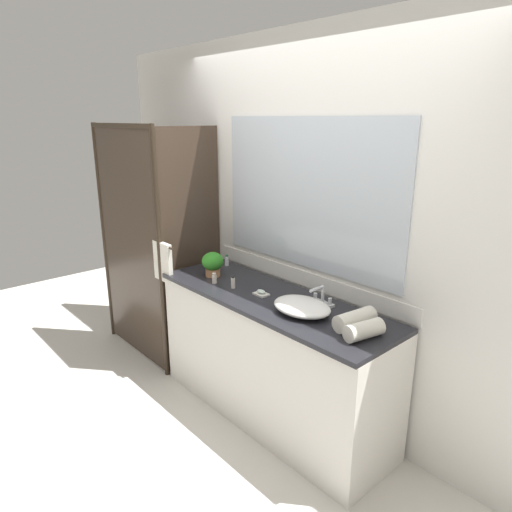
% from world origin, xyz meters
% --- Properties ---
extents(ground_plane, '(8.00, 8.00, 0.00)m').
position_xyz_m(ground_plane, '(0.00, 0.00, 0.00)').
color(ground_plane, silver).
extents(wall_back_with_mirror, '(4.40, 0.06, 2.60)m').
position_xyz_m(wall_back_with_mirror, '(0.00, 0.34, 1.31)').
color(wall_back_with_mirror, silver).
rests_on(wall_back_with_mirror, ground_plane).
extents(vanity_cabinet, '(1.80, 0.58, 0.90)m').
position_xyz_m(vanity_cabinet, '(0.00, 0.01, 0.45)').
color(vanity_cabinet, silver).
rests_on(vanity_cabinet, ground_plane).
extents(shower_enclosure, '(1.20, 0.59, 2.00)m').
position_xyz_m(shower_enclosure, '(-1.28, -0.19, 1.03)').
color(shower_enclosure, '#2D2319').
rests_on(shower_enclosure, ground_plane).
extents(sink_basin, '(0.39, 0.29, 0.08)m').
position_xyz_m(sink_basin, '(0.31, -0.03, 0.94)').
color(sink_basin, white).
rests_on(sink_basin, vanity_cabinet).
extents(faucet, '(0.17, 0.14, 0.13)m').
position_xyz_m(faucet, '(0.31, 0.15, 0.94)').
color(faucet, silver).
rests_on(faucet, vanity_cabinet).
extents(potted_plant, '(0.16, 0.16, 0.18)m').
position_xyz_m(potted_plant, '(-0.60, -0.03, 1.00)').
color(potted_plant, '#B77A51').
rests_on(potted_plant, vanity_cabinet).
extents(soap_dish, '(0.10, 0.07, 0.04)m').
position_xyz_m(soap_dish, '(-0.07, -0.02, 0.91)').
color(soap_dish, silver).
rests_on(soap_dish, vanity_cabinet).
extents(amenity_bottle_body_wash, '(0.03, 0.03, 0.08)m').
position_xyz_m(amenity_bottle_body_wash, '(-0.46, -0.12, 0.94)').
color(amenity_bottle_body_wash, silver).
rests_on(amenity_bottle_body_wash, vanity_cabinet).
extents(amenity_bottle_conditioner, '(0.03, 0.03, 0.09)m').
position_xyz_m(amenity_bottle_conditioner, '(-0.30, -0.08, 0.94)').
color(amenity_bottle_conditioner, silver).
rests_on(amenity_bottle_conditioner, vanity_cabinet).
extents(amenity_bottle_shampoo, '(0.03, 0.03, 0.09)m').
position_xyz_m(amenity_bottle_shampoo, '(-0.73, 0.20, 0.94)').
color(amenity_bottle_shampoo, silver).
rests_on(amenity_bottle_shampoo, vanity_cabinet).
extents(rolled_towel_near_edge, '(0.14, 0.24, 0.10)m').
position_xyz_m(rolled_towel_near_edge, '(0.76, -0.04, 0.95)').
color(rolled_towel_near_edge, silver).
rests_on(rolled_towel_near_edge, vanity_cabinet).
extents(rolled_towel_middle, '(0.14, 0.27, 0.10)m').
position_xyz_m(rolled_towel_middle, '(0.65, 0.03, 0.95)').
color(rolled_towel_middle, silver).
rests_on(rolled_towel_middle, vanity_cabinet).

